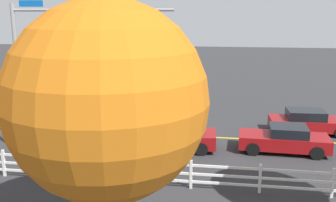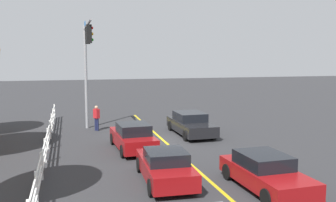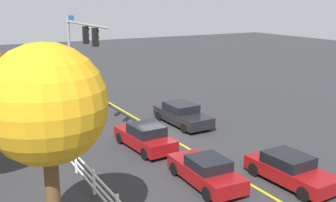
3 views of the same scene
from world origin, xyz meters
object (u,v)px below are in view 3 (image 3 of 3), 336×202
Objects in this scene: pedestrian at (86,112)px; tree_0 at (46,106)px; car_3 at (182,114)px; car_0 at (290,170)px; car_1 at (145,137)px; car_2 at (206,171)px.

pedestrian is 15.04m from tree_0.
car_3 is 6.36m from pedestrian.
tree_0 is at bearing -89.70° from car_0.
car_0 is 11.62m from tree_0.
car_1 is 1.02× the size of car_2.
car_1 is 5.44m from car_2.
car_1 is at bearing -154.24° from car_0.
car_0 is 13.98m from pedestrian.
car_3 is at bearing -58.26° from car_1.
tree_0 is (-10.56, 11.16, 4.44)m from car_3.
car_3 is at bearing -46.60° from tree_0.
car_0 is at bearing -87.77° from tree_0.
car_1 is 0.63× the size of tree_0.
car_2 is 8.85m from tree_0.
pedestrian is at bearing -22.24° from tree_0.
car_0 is 3.84m from car_2.
car_1 reaches higher than car_3.
pedestrian is (2.82, 5.70, 0.25)m from car_3.
car_1 is at bearing -42.35° from tree_0.
car_2 is at bearing -73.35° from tree_0.
tree_0 is (-0.42, 10.72, 4.47)m from car_0.
tree_0 reaches higher than car_3.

